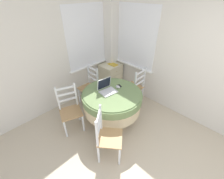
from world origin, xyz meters
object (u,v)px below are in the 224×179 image
corner_cabinet (111,76)px  dining_chair_camera_near (107,137)px  dining_chair_near_right_window (135,87)px  book_on_cabinet (113,64)px  round_dining_table (112,100)px  laptop (107,89)px  dining_chair_left_flank (70,110)px  dining_chair_near_back_window (90,87)px  computer_mouse (118,87)px  cell_phone (119,86)px

corner_cabinet → dining_chair_camera_near: bearing=-136.2°
dining_chair_near_right_window → book_on_cabinet: dining_chair_near_right_window is taller
dining_chair_near_right_window → book_on_cabinet: size_ratio=3.78×
dining_chair_camera_near → book_on_cabinet: dining_chair_camera_near is taller
round_dining_table → dining_chair_camera_near: 0.85m
laptop → corner_cabinet: bearing=42.1°
dining_chair_left_flank → book_on_cabinet: size_ratio=3.78×
dining_chair_near_back_window → dining_chair_camera_near: size_ratio=1.00×
computer_mouse → dining_chair_camera_near: (-0.86, -0.57, -0.31)m
round_dining_table → computer_mouse: (0.20, 0.03, 0.20)m
round_dining_table → cell_phone: 0.34m
laptop → book_on_cabinet: bearing=39.2°
dining_chair_near_back_window → book_on_cabinet: (0.90, 0.09, 0.28)m
round_dining_table → laptop: laptop is taller
dining_chair_near_right_window → dining_chair_camera_near: 1.60m
computer_mouse → corner_cabinet: computer_mouse is taller
laptop → dining_chair_left_flank: size_ratio=0.37×
round_dining_table → cell_phone: size_ratio=10.40×
cell_phone → dining_chair_camera_near: bearing=-147.5°
cell_phone → computer_mouse: bearing=-161.6°
dining_chair_near_back_window → computer_mouse: bearing=-80.9°
laptop → dining_chair_camera_near: bearing=-133.6°
dining_chair_left_flank → book_on_cabinet: 1.79m
laptop → dining_chair_camera_near: 0.95m
dining_chair_near_back_window → book_on_cabinet: 0.95m
laptop → dining_chair_near_right_window: size_ratio=0.37×
dining_chair_near_right_window → laptop: bearing=176.3°
computer_mouse → dining_chair_left_flank: size_ratio=0.11×
laptop → computer_mouse: laptop is taller
round_dining_table → dining_chair_near_right_window: size_ratio=1.25×
dining_chair_camera_near → round_dining_table: bearing=39.4°
cell_phone → dining_chair_near_right_window: dining_chair_near_right_window is taller
dining_chair_near_back_window → corner_cabinet: (0.87, 0.15, -0.09)m
dining_chair_camera_near → laptop: bearing=46.4°
cell_phone → dining_chair_left_flank: bearing=159.0°
dining_chair_near_back_window → cell_phone: bearing=-75.2°
corner_cabinet → book_on_cabinet: bearing=-68.4°
round_dining_table → laptop: (-0.04, 0.11, 0.23)m
laptop → round_dining_table: bearing=-70.7°
cell_phone → corner_cabinet: size_ratio=0.16×
round_dining_table → corner_cabinet: size_ratio=1.68×
book_on_cabinet → dining_chair_left_flank: bearing=-164.0°
dining_chair_camera_near → corner_cabinet: size_ratio=1.34×
round_dining_table → dining_chair_near_back_window: 0.85m
corner_cabinet → dining_chair_near_back_window: bearing=-170.0°
laptop → dining_chair_near_right_window: laptop is taller
computer_mouse → dining_chair_camera_near: size_ratio=0.11×
dining_chair_left_flank → dining_chair_near_right_window: bearing=-14.1°
dining_chair_near_back_window → dining_chair_left_flank: (-0.80, -0.40, 0.00)m
round_dining_table → dining_chair_near_right_window: 0.85m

